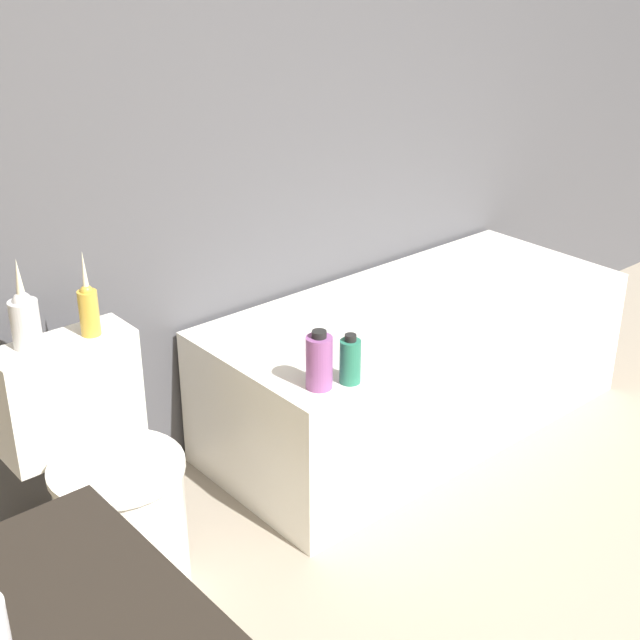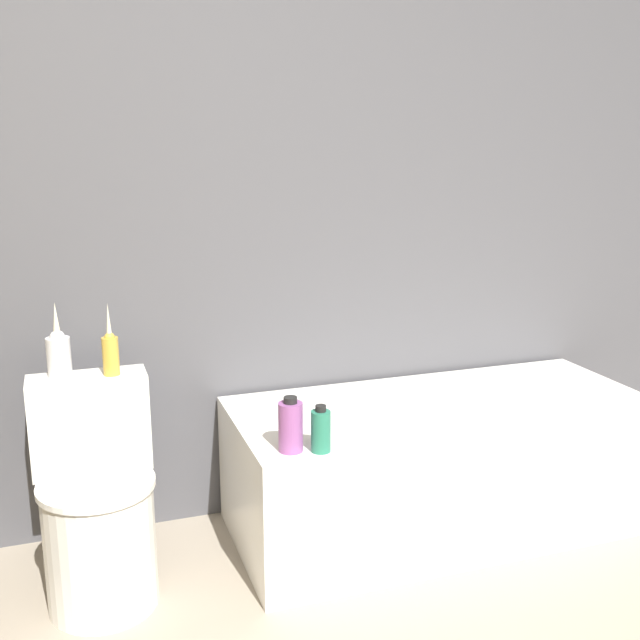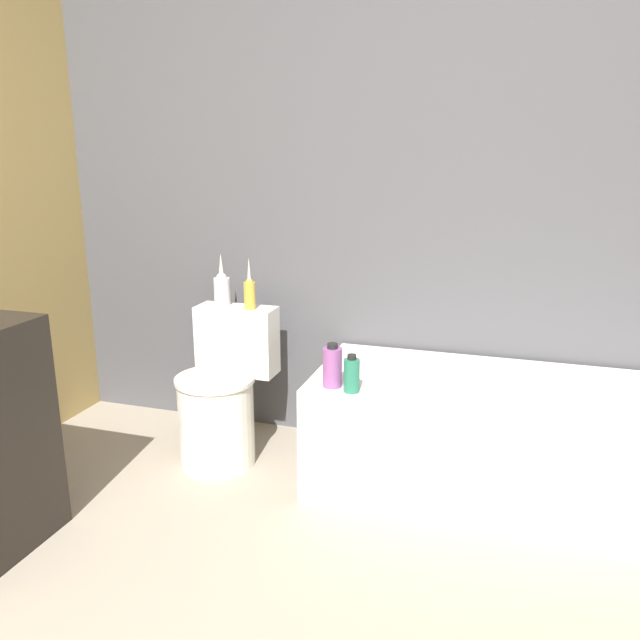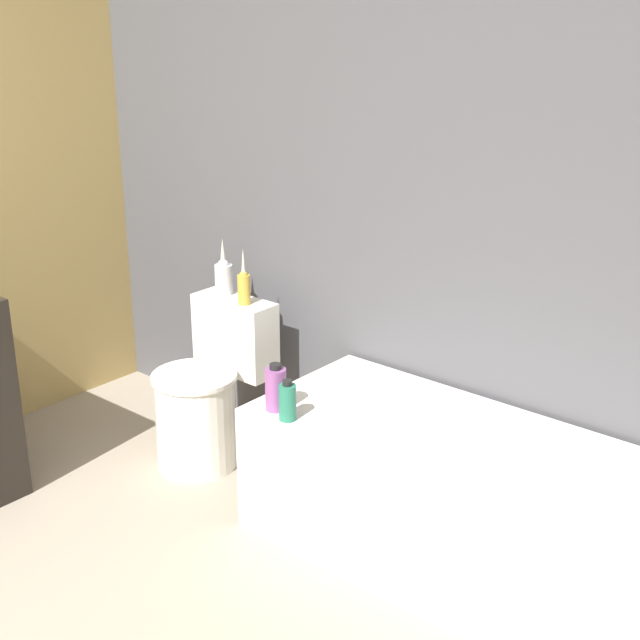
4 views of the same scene
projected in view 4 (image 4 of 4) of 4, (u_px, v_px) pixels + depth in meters
wall_back_tiled at (367, 169)px, 3.55m from camera, size 6.40×0.06×2.60m
bathtub at (465, 503)px, 3.17m from camera, size 1.60×0.69×0.50m
toilet at (207, 395)px, 3.90m from camera, size 0.39×0.52×0.70m
vase_gold at (224, 275)px, 3.92m from camera, size 0.08×0.08×0.25m
vase_silver at (244, 286)px, 3.80m from camera, size 0.05×0.05×0.25m
shampoo_bottle_tall at (276, 388)px, 3.29m from camera, size 0.08×0.08×0.18m
shampoo_bottle_short at (288, 402)px, 3.21m from camera, size 0.06×0.06×0.16m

